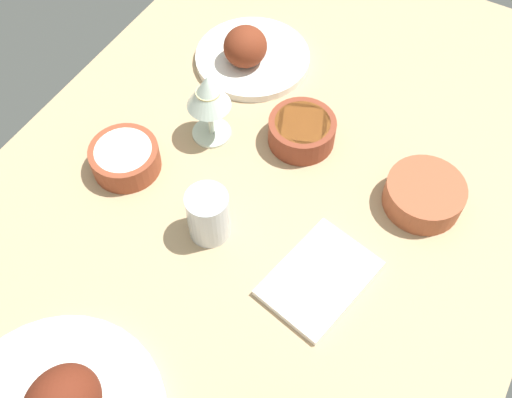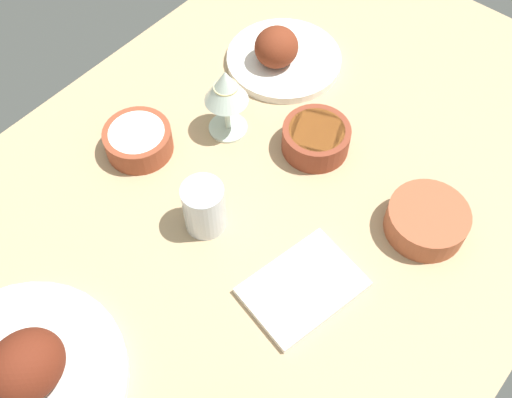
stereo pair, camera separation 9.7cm
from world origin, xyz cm
name	(u,v)px [view 1 (the left image)]	position (x,y,z in cm)	size (l,w,h in cm)	color
dining_table	(256,212)	(0.00, 0.00, 2.00)	(140.00, 90.00, 4.00)	tan
plate_near_viewer	(250,53)	(-28.33, -17.67, 6.52)	(22.33, 22.33, 8.91)	white
bowl_cream	(125,157)	(4.04, -23.26, 6.56)	(11.75, 11.75, 4.65)	brown
bowl_potatoes	(424,194)	(-14.07, 23.38, 6.63)	(12.87, 12.87, 4.79)	#A35133
bowl_soup	(302,130)	(-16.04, 0.01, 6.71)	(11.78, 11.78, 4.95)	brown
wine_glass	(208,95)	(-9.47, -14.59, 13.93)	(7.60, 7.60, 14.00)	silver
water_tumbler	(208,215)	(7.76, -4.03, 8.66)	(6.69, 6.69, 9.32)	silver
folded_napkin	(319,278)	(6.94, 15.09, 4.60)	(17.19, 12.10, 1.20)	white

